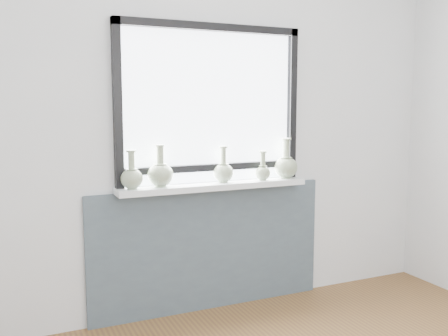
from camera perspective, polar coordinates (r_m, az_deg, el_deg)
name	(u,v)px	position (r m, az deg, el deg)	size (l,w,h in m)	color
back_wall	(208,123)	(3.40, -1.80, 5.20)	(3.60, 0.02, 2.60)	silver
apron_panel	(210,248)	(3.51, -1.56, -9.16)	(1.70, 0.03, 0.86)	#485964
windowsill	(214,186)	(3.35, -1.12, -2.06)	(1.32, 0.18, 0.04)	white
window	(210,102)	(3.36, -1.57, 7.59)	(1.30, 0.06, 1.05)	black
vase_a	(132,177)	(3.15, -10.49, -1.00)	(0.14, 0.14, 0.24)	#9DAF8B
vase_b	(160,173)	(3.21, -7.28, -0.59)	(0.17, 0.17, 0.27)	#9DAF8B
vase_c	(223,171)	(3.37, -0.07, -0.36)	(0.14, 0.14, 0.24)	#9DAF8B
vase_d	(263,171)	(3.47, 4.45, -0.35)	(0.11, 0.11, 0.20)	#9DAF8B
vase_e	(286,166)	(3.58, 7.09, 0.27)	(0.17, 0.17, 0.29)	#9DAF8B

